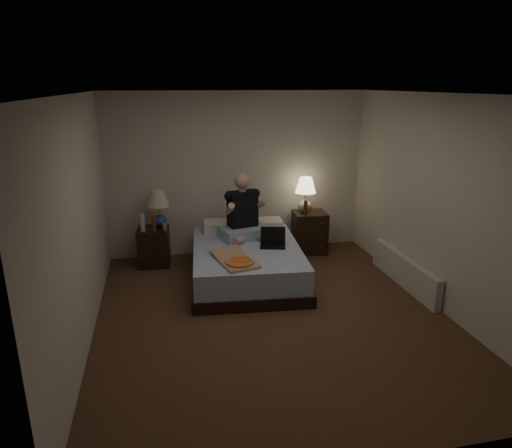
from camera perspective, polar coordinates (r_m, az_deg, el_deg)
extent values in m
cube|color=brown|center=(5.44, 2.03, -11.37)|extent=(4.00, 4.50, 0.00)
cube|color=white|center=(4.78, 2.36, 15.97)|extent=(4.00, 4.50, 0.00)
cube|color=silver|center=(7.11, -2.30, 6.24)|extent=(4.00, 0.00, 2.50)
cube|color=silver|center=(2.98, 13.04, -10.23)|extent=(4.00, 0.00, 2.50)
cube|color=silver|center=(4.89, -21.17, -0.04)|extent=(0.00, 4.50, 2.50)
cube|color=silver|center=(5.78, 21.80, 2.44)|extent=(0.00, 4.50, 2.50)
cube|color=#5E80BD|center=(6.28, -1.17, -4.88)|extent=(1.60, 2.03, 0.48)
cube|color=black|center=(6.91, -12.63, -2.78)|extent=(0.48, 0.44, 0.58)
cube|color=black|center=(7.31, 6.70, -1.02)|extent=(0.54, 0.49, 0.66)
cylinder|color=#B4BCCA|center=(6.66, -14.00, 0.12)|extent=(0.07, 0.07, 0.25)
cylinder|color=#B8B9B3|center=(6.68, -11.37, -0.34)|extent=(0.07, 0.07, 0.10)
cylinder|color=#5E2C0D|center=(6.62, -12.64, 0.02)|extent=(0.06, 0.06, 0.23)
cylinder|color=#53300B|center=(7.06, 6.22, 2.07)|extent=(0.06, 0.06, 0.23)
cube|color=silver|center=(6.43, 18.03, -5.62)|extent=(0.10, 1.60, 0.40)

